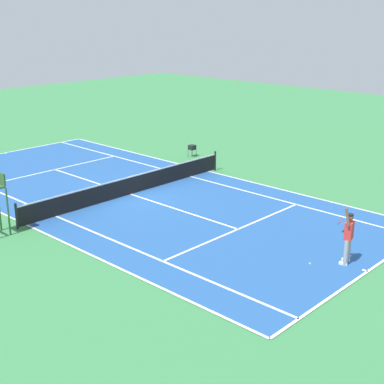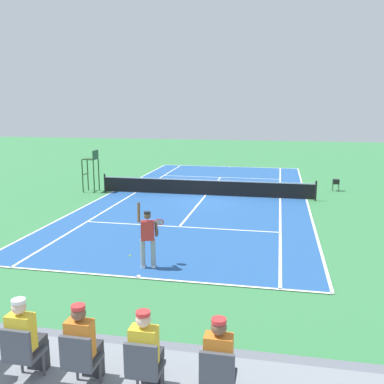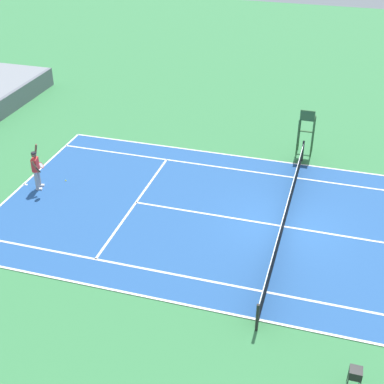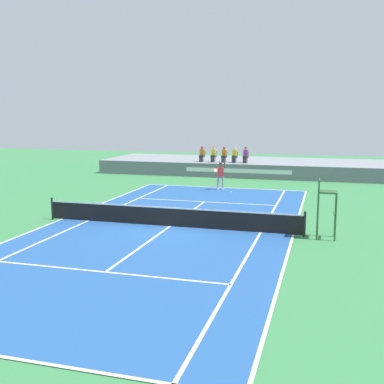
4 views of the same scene
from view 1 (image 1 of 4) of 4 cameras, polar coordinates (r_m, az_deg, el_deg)
name	(u,v)px [view 1 (image 1 of 4)]	position (r m, az deg, el deg)	size (l,w,h in m)	color
ground_plane	(132,195)	(26.29, -6.17, -0.31)	(80.00, 80.00, 0.00)	#387F47
court	(132,195)	(26.29, -6.18, -0.29)	(11.08, 23.88, 0.03)	#235193
net	(132,184)	(26.14, -6.21, 0.77)	(11.98, 0.10, 1.07)	black
tennis_player	(348,237)	(19.46, 15.70, -4.42)	(0.74, 0.75, 2.08)	#9E9EA3
tennis_ball	(310,264)	(19.48, 11.99, -7.18)	(0.07, 0.07, 0.07)	#D1E533
ball_hopper	(192,147)	(33.11, 0.01, 4.62)	(0.36, 0.36, 0.70)	black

